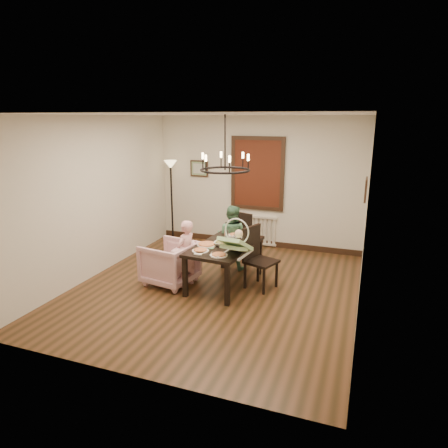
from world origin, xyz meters
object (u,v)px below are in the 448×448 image
Objects in this scene: chair_far at (237,237)px; drinking_glass at (228,243)px; floor_lamp at (172,202)px; seated_man at (232,242)px; elderly_woman at (186,259)px; chair_right at (261,258)px; armchair at (170,263)px; baby_bouncer at (236,242)px; dining_table at (225,250)px.

chair_far reaches higher than drinking_glass.
seated_man is at bearing -32.35° from floor_lamp.
elderly_woman is 7.12× the size of drinking_glass.
drinking_glass is (-0.52, -0.16, 0.25)m from chair_right.
baby_bouncer is at bearing 92.68° from armchair.
dining_table is at bearing 102.10° from seated_man.
armchair is 2.52m from floor_lamp.
drinking_glass is 2.91m from floor_lamp.
seated_man reaches higher than dining_table.
baby_bouncer is (0.47, -1.19, 0.41)m from seated_man.
seated_man is (-0.76, 0.71, -0.02)m from chair_right.
seated_man is 1.67× the size of baby_bouncer.
elderly_woman is (-1.20, -0.35, -0.05)m from chair_right.
elderly_woman is (0.31, -0.01, 0.11)m from armchair.
chair_far is 0.52× the size of floor_lamp.
chair_far is 1.00× the size of elderly_woman.
chair_right is 1.25m from elderly_woman.
drinking_glass is (0.08, -0.08, 0.15)m from dining_table.
chair_right is 7.87× the size of drinking_glass.
chair_right is at bearing -37.81° from chair_far.
floor_lamp reaches higher than elderly_woman.
baby_bouncer is 0.33× the size of floor_lamp.
floor_lamp is at bearing 135.60° from drinking_glass.
seated_man is at bearing 105.30° from drinking_glass.
floor_lamp is (-2.60, 1.87, 0.38)m from chair_right.
seated_man is 2.21m from floor_lamp.
drinking_glass is at bearing 109.71° from armchair.
armchair reaches higher than dining_table.
baby_bouncer is (0.91, -0.13, 0.43)m from elderly_woman.
chair_far is at bearing 101.58° from drinking_glass.
drinking_glass is (0.99, 0.18, 0.41)m from armchair.
armchair is (-0.91, -0.26, -0.26)m from dining_table.
floor_lamp reaches higher than dining_table.
chair_far is 1.17× the size of armchair.
chair_right is (0.61, 0.08, -0.10)m from dining_table.
dining_table is 1.59× the size of seated_man.
chair_right is at bearing -35.75° from floor_lamp.
elderly_woman is at bearing -88.15° from chair_far.
dining_table is 2.80m from floor_lamp.
chair_right is at bearing 17.17° from drinking_glass.
floor_lamp is (-2.31, 2.35, -0.01)m from baby_bouncer.
elderly_woman reaches higher than chair_far.
drinking_glass is at bearing -44.40° from floor_lamp.
baby_bouncer is at bearing -45.56° from floor_lamp.
baby_bouncer is at bearing 94.14° from elderly_woman.
floor_lamp is (-1.99, 1.95, 0.28)m from dining_table.
seated_man reaches higher than elderly_woman.
elderly_woman is (-0.59, -0.27, -0.15)m from dining_table.
chair_right is 1.29× the size of armchair.
chair_far is 7.10× the size of drinking_glass.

